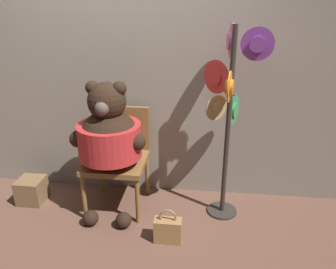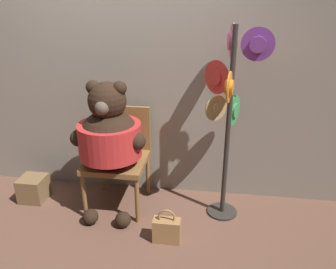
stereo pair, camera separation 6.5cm
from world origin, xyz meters
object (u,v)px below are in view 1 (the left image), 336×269
object	(u,v)px
teddy_bear	(109,137)
hat_display_rack	(230,101)
handbag_on_ground	(168,230)
chair	(118,153)

from	to	relation	value
teddy_bear	hat_display_rack	world-z (taller)	hat_display_rack
hat_display_rack	handbag_on_ground	size ratio (longest dim) A/B	5.52
teddy_bear	hat_display_rack	distance (m)	1.09
chair	handbag_on_ground	size ratio (longest dim) A/B	3.03
chair	handbag_on_ground	world-z (taller)	chair
teddy_bear	hat_display_rack	xyz separation A→B (m)	(1.03, 0.12, 0.33)
hat_display_rack	chair	bearing A→B (deg)	176.87
handbag_on_ground	teddy_bear	bearing A→B (deg)	146.41
teddy_bear	handbag_on_ground	xyz separation A→B (m)	(0.56, -0.37, -0.65)
hat_display_rack	handbag_on_ground	distance (m)	1.19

